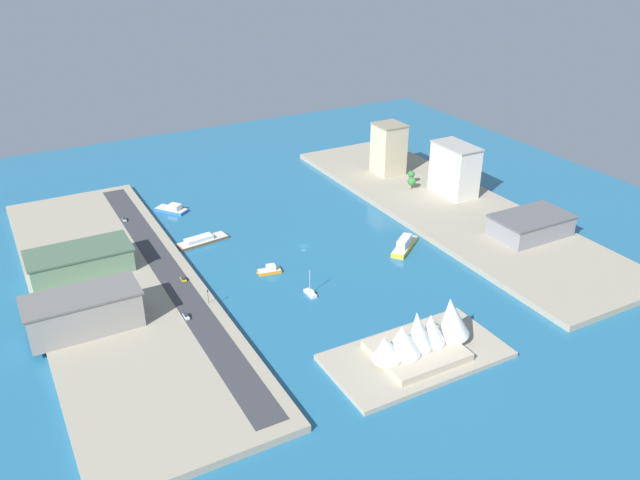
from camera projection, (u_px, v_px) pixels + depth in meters
The scene contains 21 objects.
ground_plane at pixel (304, 246), 331.97m from camera, with size 440.00×440.00×0.00m, color #23668E.
quay_west at pixel (450, 208), 371.58m from camera, with size 70.00×240.00×2.97m, color #9E937F.
quay_east at pixel (117, 289), 291.03m from camera, with size 70.00×240.00×2.97m, color #9E937F.
peninsula_point at pixel (416, 356), 247.64m from camera, with size 69.20×36.30×2.00m, color #A89E89.
road_strip at pixel (169, 273), 300.62m from camera, with size 12.09×228.00×0.15m, color #38383D.
sailboat_small_white at pixel (310, 293), 289.20m from camera, with size 2.85×8.61×12.39m.
water_taxi_orange at pixel (270, 270), 306.63m from camera, with size 12.25×6.59×3.98m.
ferry_yellow_fast at pixel (405, 245), 327.93m from camera, with size 23.12×19.63×6.77m.
barge_flat_brown at pixel (202, 240), 334.92m from camera, with size 27.87×11.36×3.44m.
catamaran_blue at pixel (172, 209), 370.09m from camera, with size 17.22×19.42×4.47m.
hotel_broad_white at pixel (455, 169), 380.66m from camera, with size 16.70×29.01×29.95m.
carpark_squat_concrete at pixel (83, 311), 257.52m from camera, with size 44.76×20.90×15.56m.
terminal_long_green at pixel (80, 261), 299.64m from camera, with size 46.61×23.48×11.38m.
office_block_beige at pixel (389, 149), 410.80m from camera, with size 17.32×18.36×32.11m.
warehouse_low_gray at pixel (531, 225), 334.78m from camera, with size 40.46×24.89×10.76m.
taxi_yellow_cab at pixel (183, 279), 294.10m from camera, with size 2.03×4.31×1.53m.
van_white at pixel (186, 316), 266.89m from camera, with size 1.83×4.80×1.65m.
sedan_silver at pixel (124, 219), 351.57m from camera, with size 2.01×4.41×1.57m.
traffic_light_waterfront at pixel (208, 294), 275.68m from camera, with size 0.36×0.36×6.50m.
opera_landmark at pixel (421, 335), 244.19m from camera, with size 44.35×27.72×21.61m.
park_tree_cluster at pixel (412, 179), 393.82m from camera, with size 9.65×12.28×8.27m.
Camera 1 is at (134.00, 263.31, 151.65)m, focal length 36.48 mm.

